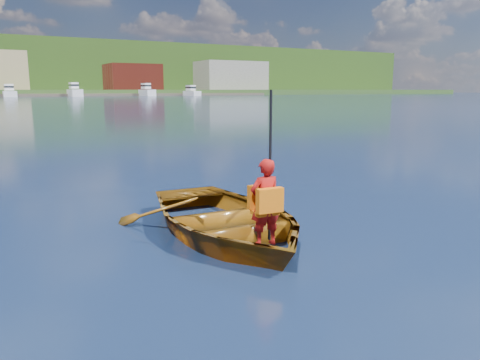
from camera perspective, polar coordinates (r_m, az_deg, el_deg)
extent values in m
plane|color=#112648|center=(6.96, -7.92, -6.01)|extent=(600.00, 600.00, 0.00)
imported|color=brown|center=(6.62, -1.86, -4.77)|extent=(2.75, 3.74, 0.75)
imported|color=#AC1310|center=(5.80, 3.07, -2.76)|extent=(0.41, 0.28, 1.09)
cube|color=orange|center=(5.68, 3.65, -2.50)|extent=(0.34, 0.12, 0.30)
cube|color=orange|center=(5.89, 2.52, -2.01)|extent=(0.34, 0.10, 0.30)
cube|color=orange|center=(5.83, 3.06, -3.97)|extent=(0.31, 0.23, 0.05)
cylinder|color=black|center=(5.91, 3.69, 1.59)|extent=(0.04, 0.04, 1.92)
cube|color=brown|center=(154.87, -23.42, 9.47)|extent=(160.03, 10.54, 0.80)
cube|color=brown|center=(177.72, -12.97, 12.13)|extent=(18.00, 16.00, 9.00)
cube|color=gray|center=(192.29, -1.14, 12.59)|extent=(26.00, 16.00, 11.00)
cube|color=white|center=(149.38, -26.28, 9.35)|extent=(3.36, 11.98, 1.79)
cube|color=white|center=(150.58, -26.36, 10.10)|extent=(2.35, 5.39, 1.80)
cube|color=black|center=(150.58, -26.36, 10.14)|extent=(2.42, 5.63, 0.50)
cube|color=white|center=(151.10, -19.49, 9.93)|extent=(3.06, 10.93, 2.35)
cube|color=white|center=(152.18, -19.61, 10.80)|extent=(2.14, 4.92, 1.80)
cube|color=black|center=(152.18, -19.61, 10.84)|extent=(2.20, 5.14, 0.50)
cube|color=white|center=(156.12, -11.26, 10.35)|extent=(2.82, 10.07, 2.28)
cube|color=white|center=(157.08, -11.41, 11.17)|extent=(1.97, 4.53, 1.80)
cube|color=black|center=(157.08, -11.41, 11.21)|extent=(2.03, 4.73, 0.50)
cube|color=white|center=(161.36, -5.89, 10.43)|extent=(2.73, 9.74, 1.73)
cube|color=white|center=(162.26, -6.03, 11.12)|extent=(1.91, 4.38, 1.80)
cube|color=black|center=(162.26, -6.03, 11.15)|extent=(1.96, 4.58, 0.50)
cylinder|color=#382314|center=(230.25, -12.91, 12.28)|extent=(0.80, 0.80, 2.59)
sphere|color=#195516|center=(230.37, -12.94, 13.13)|extent=(4.83, 4.83, 4.83)
cylinder|color=#382314|center=(242.32, -5.09, 12.59)|extent=(0.80, 0.80, 3.61)
sphere|color=#195516|center=(242.51, -5.11, 13.73)|extent=(6.75, 6.75, 6.75)
cylinder|color=#382314|center=(251.36, -24.82, 12.75)|extent=(0.80, 0.80, 2.65)
sphere|color=#195516|center=(251.56, -24.89, 13.55)|extent=(4.94, 4.94, 4.94)
cylinder|color=#382314|center=(294.69, 0.93, 13.57)|extent=(0.80, 0.80, 2.44)
sphere|color=#195516|center=(294.86, 0.93, 14.20)|extent=(4.56, 4.56, 4.56)
cylinder|color=#382314|center=(268.10, -7.04, 13.46)|extent=(0.80, 0.80, 2.88)
sphere|color=#195516|center=(268.30, -7.06, 14.28)|extent=(5.38, 5.38, 5.38)
cylinder|color=#382314|center=(271.34, -12.47, 13.74)|extent=(0.80, 0.80, 3.07)
sphere|color=#195516|center=(271.59, -12.51, 14.60)|extent=(5.73, 5.73, 5.73)
cylinder|color=#382314|center=(255.58, -23.41, 13.01)|extent=(0.80, 0.80, 2.94)
sphere|color=#195516|center=(255.81, -23.48, 13.88)|extent=(5.49, 5.49, 5.49)
cylinder|color=#382314|center=(257.10, 6.85, 11.86)|extent=(0.80, 0.80, 2.90)
sphere|color=#195516|center=(257.19, 6.87, 12.72)|extent=(5.41, 5.41, 5.41)
cylinder|color=#382314|center=(231.00, -11.42, 12.30)|extent=(0.80, 0.80, 2.68)
sphere|color=#195516|center=(231.13, -11.45, 13.18)|extent=(5.00, 5.00, 5.00)
cylinder|color=#382314|center=(238.24, -7.78, 12.63)|extent=(0.80, 0.80, 4.09)
sphere|color=#195516|center=(238.47, -7.82, 13.94)|extent=(7.63, 7.63, 7.63)
cylinder|color=#382314|center=(271.67, -1.37, 13.22)|extent=(0.80, 0.80, 3.09)
sphere|color=#195516|center=(271.86, -1.37, 14.09)|extent=(5.78, 5.78, 5.78)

